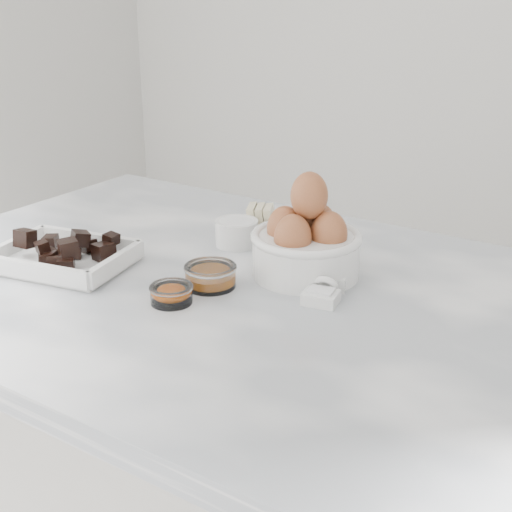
{
  "coord_description": "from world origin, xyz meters",
  "views": [
    {
      "loc": [
        0.59,
        -0.84,
        1.39
      ],
      "look_at": [
        0.02,
        0.03,
        0.98
      ],
      "focal_mm": 50.0,
      "sensor_mm": 36.0,
      "label": 1
    }
  ],
  "objects_px": {
    "chocolate_dish": "(64,253)",
    "honey_bowl": "(210,275)",
    "sugar_ramekin": "(237,232)",
    "salt_spoon": "(322,294)",
    "vanilla_spoon": "(327,276)",
    "egg_bowl": "(306,242)",
    "zest_bowl": "(171,293)",
    "butter_plate": "(267,226)"
  },
  "relations": [
    {
      "from": "sugar_ramekin",
      "to": "salt_spoon",
      "type": "bearing_deg",
      "value": -27.74
    },
    {
      "from": "vanilla_spoon",
      "to": "salt_spoon",
      "type": "xyz_separation_m",
      "value": [
        0.02,
        -0.06,
        -0.0
      ]
    },
    {
      "from": "vanilla_spoon",
      "to": "salt_spoon",
      "type": "bearing_deg",
      "value": -68.07
    },
    {
      "from": "sugar_ramekin",
      "to": "zest_bowl",
      "type": "distance_m",
      "value": 0.26
    },
    {
      "from": "sugar_ramekin",
      "to": "vanilla_spoon",
      "type": "distance_m",
      "value": 0.23
    },
    {
      "from": "butter_plate",
      "to": "vanilla_spoon",
      "type": "height_order",
      "value": "butter_plate"
    },
    {
      "from": "butter_plate",
      "to": "egg_bowl",
      "type": "bearing_deg",
      "value": -39.03
    },
    {
      "from": "egg_bowl",
      "to": "vanilla_spoon",
      "type": "xyz_separation_m",
      "value": [
        0.05,
        -0.02,
        -0.04
      ]
    },
    {
      "from": "egg_bowl",
      "to": "honey_bowl",
      "type": "bearing_deg",
      "value": -129.13
    },
    {
      "from": "butter_plate",
      "to": "honey_bowl",
      "type": "distance_m",
      "value": 0.25
    },
    {
      "from": "sugar_ramekin",
      "to": "vanilla_spoon",
      "type": "relative_size",
      "value": 0.88
    },
    {
      "from": "honey_bowl",
      "to": "salt_spoon",
      "type": "bearing_deg",
      "value": 15.07
    },
    {
      "from": "honey_bowl",
      "to": "zest_bowl",
      "type": "height_order",
      "value": "honey_bowl"
    },
    {
      "from": "sugar_ramekin",
      "to": "egg_bowl",
      "type": "xyz_separation_m",
      "value": [
        0.17,
        -0.05,
        0.03
      ]
    },
    {
      "from": "chocolate_dish",
      "to": "egg_bowl",
      "type": "distance_m",
      "value": 0.4
    },
    {
      "from": "sugar_ramekin",
      "to": "salt_spoon",
      "type": "height_order",
      "value": "sugar_ramekin"
    },
    {
      "from": "chocolate_dish",
      "to": "butter_plate",
      "type": "height_order",
      "value": "same"
    },
    {
      "from": "chocolate_dish",
      "to": "butter_plate",
      "type": "relative_size",
      "value": 1.42
    },
    {
      "from": "zest_bowl",
      "to": "vanilla_spoon",
      "type": "relative_size",
      "value": 0.75
    },
    {
      "from": "egg_bowl",
      "to": "zest_bowl",
      "type": "relative_size",
      "value": 2.73
    },
    {
      "from": "honey_bowl",
      "to": "vanilla_spoon",
      "type": "xyz_separation_m",
      "value": [
        0.15,
        0.11,
        -0.0
      ]
    },
    {
      "from": "egg_bowl",
      "to": "salt_spoon",
      "type": "xyz_separation_m",
      "value": [
        0.07,
        -0.08,
        -0.04
      ]
    },
    {
      "from": "zest_bowl",
      "to": "salt_spoon",
      "type": "xyz_separation_m",
      "value": [
        0.18,
        0.13,
        -0.0
      ]
    },
    {
      "from": "vanilla_spoon",
      "to": "egg_bowl",
      "type": "bearing_deg",
      "value": 160.09
    },
    {
      "from": "sugar_ramekin",
      "to": "butter_plate",
      "type": "bearing_deg",
      "value": 76.69
    },
    {
      "from": "chocolate_dish",
      "to": "vanilla_spoon",
      "type": "bearing_deg",
      "value": 23.24
    },
    {
      "from": "vanilla_spoon",
      "to": "salt_spoon",
      "type": "distance_m",
      "value": 0.06
    },
    {
      "from": "salt_spoon",
      "to": "butter_plate",
      "type": "bearing_deg",
      "value": 138.3
    },
    {
      "from": "chocolate_dish",
      "to": "vanilla_spoon",
      "type": "xyz_separation_m",
      "value": [
        0.4,
        0.17,
        -0.01
      ]
    },
    {
      "from": "honey_bowl",
      "to": "zest_bowl",
      "type": "bearing_deg",
      "value": -98.95
    },
    {
      "from": "butter_plate",
      "to": "zest_bowl",
      "type": "height_order",
      "value": "butter_plate"
    },
    {
      "from": "vanilla_spoon",
      "to": "salt_spoon",
      "type": "height_order",
      "value": "vanilla_spoon"
    },
    {
      "from": "sugar_ramekin",
      "to": "salt_spoon",
      "type": "xyz_separation_m",
      "value": [
        0.24,
        -0.13,
        -0.01
      ]
    },
    {
      "from": "egg_bowl",
      "to": "zest_bowl",
      "type": "bearing_deg",
      "value": -119.05
    },
    {
      "from": "egg_bowl",
      "to": "vanilla_spoon",
      "type": "height_order",
      "value": "egg_bowl"
    },
    {
      "from": "chocolate_dish",
      "to": "egg_bowl",
      "type": "height_order",
      "value": "egg_bowl"
    },
    {
      "from": "honey_bowl",
      "to": "vanilla_spoon",
      "type": "bearing_deg",
      "value": 35.42
    },
    {
      "from": "butter_plate",
      "to": "salt_spoon",
      "type": "height_order",
      "value": "butter_plate"
    },
    {
      "from": "butter_plate",
      "to": "honey_bowl",
      "type": "height_order",
      "value": "butter_plate"
    },
    {
      "from": "chocolate_dish",
      "to": "honey_bowl",
      "type": "height_order",
      "value": "chocolate_dish"
    },
    {
      "from": "egg_bowl",
      "to": "butter_plate",
      "type": "bearing_deg",
      "value": 140.97
    },
    {
      "from": "honey_bowl",
      "to": "sugar_ramekin",
      "type": "bearing_deg",
      "value": 112.38
    }
  ]
}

